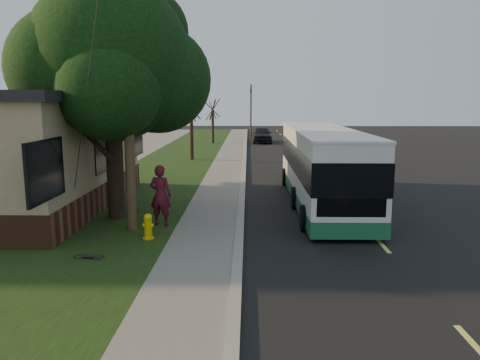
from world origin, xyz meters
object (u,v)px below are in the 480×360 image
skateboarder (161,195)px  skateboard_spare (89,256)px  skateboard_main (134,211)px  distant_car (261,134)px  traffic_signal (251,108)px  utility_pole (126,78)px  fire_hydrant (148,226)px  bare_tree_near (191,128)px  leafy_tree (112,63)px  bare_tree_far (213,122)px  transit_bus (322,164)px  dumpster (50,192)px

skateboarder → skateboard_spare: size_ratio=2.63×
skateboard_main → distant_car: bearing=79.4°
traffic_signal → utility_pole: bearing=-96.6°
fire_hydrant → skateboard_main: bearing=110.7°
utility_pole → traffic_signal: utility_pole is taller
skateboard_main → distant_car: size_ratio=0.18×
bare_tree_near → leafy_tree: bearing=-92.5°
traffic_signal → skateboard_spare: traffic_signal is taller
fire_hydrant → utility_pole: size_ratio=0.08×
fire_hydrant → skateboard_spare: size_ratio=1.01×
bare_tree_near → bare_tree_far: 12.01m
transit_bus → dumpster: (-10.13, -1.19, -0.90)m
fire_hydrant → bare_tree_far: 30.04m
dumpster → bare_tree_near: bearing=76.0°
traffic_signal → skateboard_main: bearing=-97.9°
utility_pole → bare_tree_near: bearing=90.7°
leafy_tree → bare_tree_near: bearing=87.5°
bare_tree_near → distant_car: 14.35m
utility_pole → skateboarder: 3.71m
utility_pole → skateboard_spare: 5.26m
utility_pole → distant_car: 31.01m
fire_hydrant → skateboard_spare: 2.07m
skateboard_main → skateboard_spare: (0.02, -4.81, -0.01)m
skateboarder → dumpster: bearing=-15.7°
transit_bus → bare_tree_near: bearing=117.0°
bare_tree_near → skateboard_spare: bare_tree_near is taller
bare_tree_near → distant_car: bearing=69.5°
bare_tree_near → skateboarder: 16.61m
bare_tree_near → dumpster: bearing=-104.0°
skateboarder → skateboard_main: skateboarder is taller
bare_tree_far → distant_car: bearing=17.1°
fire_hydrant → traffic_signal: bearing=84.8°
skateboarder → skateboard_main: bearing=-40.4°
skateboard_main → dumpster: size_ratio=0.52×
leafy_tree → transit_bus: leafy_tree is taller
bare_tree_near → skateboard_main: bare_tree_near is taller
traffic_signal → distant_car: size_ratio=1.23×
skateboard_main → fire_hydrant: bearing=-69.3°
leafy_tree → distant_car: size_ratio=1.74×
bare_tree_near → dumpster: 14.67m
traffic_signal → distant_car: 3.69m
skateboard_main → distant_car: (5.28, 28.25, 0.64)m
utility_pole → skateboarder: size_ratio=4.68×
dumpster → distant_car: (8.52, 27.54, 0.12)m
traffic_signal → dumpster: bearing=-104.0°
utility_pole → bare_tree_far: utility_pole is taller
fire_hydrant → dumpster: 5.86m
utility_pole → skateboard_spare: size_ratio=12.32×
leafy_tree → bare_tree_near: (0.67, 15.35, -3.02)m
bare_tree_near → traffic_signal: bearing=76.0°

